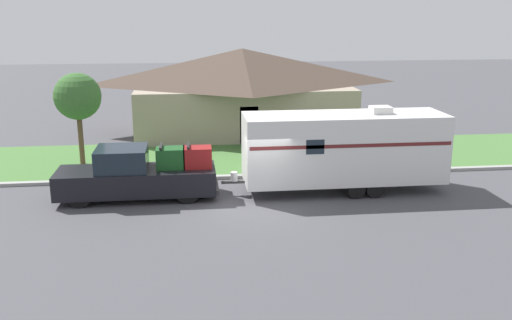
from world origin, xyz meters
name	(u,v)px	position (x,y,z in m)	size (l,w,h in m)	color
ground_plane	(259,206)	(0.00, 0.00, 0.00)	(120.00, 120.00, 0.00)	#47474C
curb_strip	(248,176)	(0.00, 3.75, 0.07)	(80.00, 0.30, 0.14)	#999993
lawn_strip	(240,157)	(0.00, 7.40, 0.01)	(80.00, 7.00, 0.03)	#477538
house_across_street	(242,89)	(0.74, 13.76, 2.56)	(13.39, 8.07, 4.94)	gray
pickup_truck	(138,175)	(-4.53, 1.48, 0.94)	(6.20, 2.01, 2.11)	black
travel_trailer	(344,147)	(3.63, 1.48, 1.81)	(8.95, 2.39, 3.44)	black
mailbox	(402,145)	(7.35, 4.77, 1.04)	(0.48, 0.20, 1.36)	brown
tree_in_yard	(78,97)	(-7.60, 6.90, 3.24)	(2.18, 2.18, 4.36)	brown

